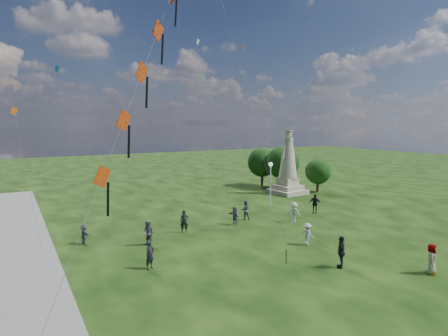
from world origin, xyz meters
TOP-DOWN VIEW (x-y plane):
  - statue at (15.47, 20.89)m, footprint 4.15×4.15m
  - lamppost at (9.12, 16.00)m, footprint 0.43×0.43m
  - tree_row at (17.19, 24.38)m, footprint 6.98×10.76m
  - person_0 at (-6.99, 6.42)m, footprint 0.73×0.63m
  - person_1 at (-5.67, 10.50)m, footprint 0.91×1.03m
  - person_2 at (4.16, 5.09)m, footprint 0.76×1.10m
  - person_3 at (2.94, 0.88)m, footprint 1.24×1.19m
  - person_4 at (6.67, -2.37)m, footprint 1.01×0.91m
  - person_5 at (-9.52, 13.17)m, footprint 0.79×1.46m
  - person_6 at (-2.18, 12.21)m, footprint 0.77×0.66m
  - person_7 at (4.12, 13.06)m, footprint 1.00×0.82m
  - person_8 at (7.28, 10.19)m, footprint 1.17×1.27m
  - person_9 at (11.23, 11.78)m, footprint 1.12×1.22m
  - person_11 at (2.48, 12.17)m, footprint 0.70×1.50m
  - red_kite_train at (-6.93, 4.63)m, footprint 10.91×9.35m
  - small_kites at (2.12, 22.93)m, footprint 31.20×16.56m

SIDE VIEW (x-z plane):
  - person_5 at x=-9.52m, z-range 0.00..1.49m
  - person_2 at x=4.16m, z-range 0.00..1.56m
  - person_11 at x=2.48m, z-range 0.00..1.58m
  - person_0 at x=-6.99m, z-range 0.00..1.69m
  - person_4 at x=6.67m, z-range 0.00..1.76m
  - person_7 at x=4.12m, z-range 0.00..1.78m
  - person_8 at x=7.28m, z-range 0.00..1.78m
  - person_6 at x=-2.18m, z-range 0.00..1.80m
  - person_1 at x=-5.67m, z-range 0.00..1.81m
  - person_9 at x=11.23m, z-range 0.00..1.88m
  - person_3 at x=2.94m, z-range 0.00..1.95m
  - statue at x=15.47m, z-range -0.94..6.78m
  - tree_row at x=17.19m, z-range 0.42..6.05m
  - lamppost at x=9.12m, z-range 1.03..5.68m
  - red_kite_train at x=-6.93m, z-range 2.55..23.31m
  - small_kites at x=2.12m, z-range -1.17..31.16m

